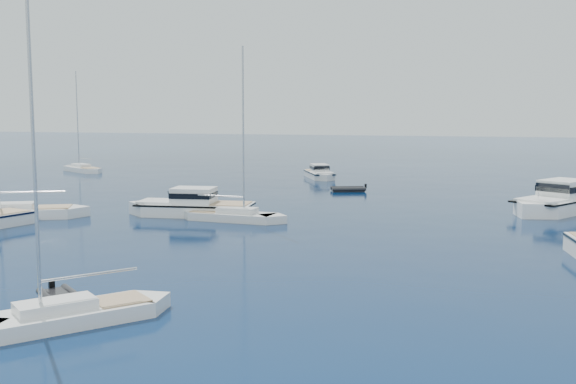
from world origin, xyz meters
The scene contains 10 objects.
ground centered at (0.00, 0.00, 0.00)m, with size 400.00×400.00×0.00m, color navy.
motor_cruiser_centre centered at (-9.73, 27.13, 0.00)m, with size 3.25×10.62×2.79m, color white, non-canonical shape.
motor_cruiser_distant centered at (18.10, 37.35, 0.00)m, with size 3.82×12.48×3.28m, color white, non-canonical shape.
motor_cruiser_horizon centered at (-6.98, 58.30, 0.00)m, with size 2.52×8.22×2.16m, color silver, non-canonical shape.
sailboat_fore centered at (-3.15, 1.03, 0.00)m, with size 2.35×9.03×13.27m, color white, non-canonical shape.
sailboat_mid_l centered at (-22.04, 22.38, 0.00)m, with size 2.96×11.38×16.74m, color white, non-canonical shape.
sailboat_centre centered at (-5.77, 25.77, 0.00)m, with size 2.33×8.95×13.16m, color silver, non-canonical shape.
sailboat_far_l centered at (-39.45, 58.04, 0.00)m, with size 2.44×9.37×13.77m, color white, non-canonical shape.
tender_grey_near centered at (-5.03, 3.46, 0.00)m, with size 1.67×2.91×0.95m, color black, non-canonical shape.
tender_grey_far centered at (-1.12, 46.09, 0.00)m, with size 1.97×3.58×0.95m, color black, non-canonical shape.
Camera 1 is at (11.95, -20.61, 8.09)m, focal length 42.24 mm.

